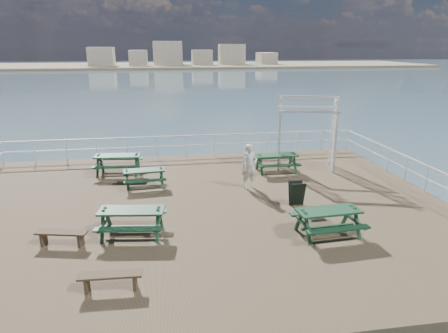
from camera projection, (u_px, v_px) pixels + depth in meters
ground at (199, 210)px, 14.29m from camera, size 18.00×14.00×0.30m
sea_backdrop at (198, 62)px, 142.90m from camera, size 300.00×300.00×9.20m
railing at (191, 163)px, 16.41m from camera, size 17.77×13.76×1.10m
picnic_table_a at (144, 174)px, 16.12m from camera, size 1.75×1.46×0.80m
picnic_table_b at (118, 160)px, 17.72m from camera, size 2.13×1.78×0.97m
picnic_table_c at (276, 159)px, 18.01m from camera, size 1.87×1.51×0.91m
picnic_table_d at (132, 216)px, 11.95m from camera, size 2.12×1.80×0.94m
picnic_table_e at (328, 217)px, 11.95m from camera, size 2.00×1.66×0.93m
flat_bench_near at (62, 235)px, 11.41m from camera, size 1.50×0.67×0.42m
flat_bench_far at (111, 278)px, 9.31m from camera, size 1.48×0.41×0.42m
trellis_arbor at (306, 136)px, 18.38m from camera, size 2.98×2.14×3.33m
sandwich_board at (297, 194)px, 14.25m from camera, size 0.55×0.42×0.88m
person at (250, 166)px, 15.86m from camera, size 0.72×0.53×1.79m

